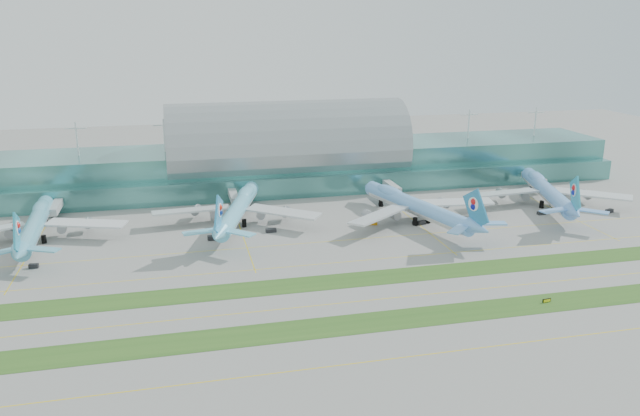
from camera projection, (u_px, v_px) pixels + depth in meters
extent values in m
plane|color=gray|center=(359.00, 282.00, 201.15)|extent=(700.00, 700.00, 0.00)
cube|color=#3D7A75|center=(287.00, 166.00, 319.65)|extent=(340.00, 42.00, 20.00)
cube|color=#3D7A75|center=(296.00, 186.00, 298.67)|extent=(340.00, 8.00, 10.00)
ellipsoid|color=#9EA5A8|center=(287.00, 146.00, 316.80)|extent=(340.00, 46.20, 16.17)
cylinder|color=white|center=(286.00, 131.00, 314.52)|extent=(0.80, 0.80, 16.00)
cube|color=#B2B7B7|center=(57.00, 206.00, 265.21)|extent=(3.50, 22.00, 3.00)
cylinder|color=black|center=(53.00, 221.00, 256.88)|extent=(1.00, 1.00, 4.00)
cube|color=#B2B7B7|center=(233.00, 195.00, 281.52)|extent=(3.50, 22.00, 3.00)
cylinder|color=black|center=(236.00, 209.00, 273.18)|extent=(1.00, 1.00, 4.00)
cube|color=#B2B7B7|center=(391.00, 186.00, 297.82)|extent=(3.50, 22.00, 3.00)
cylinder|color=black|center=(397.00, 198.00, 289.49)|extent=(1.00, 1.00, 4.00)
cube|color=#B2B7B7|center=(532.00, 177.00, 314.13)|extent=(3.50, 22.00, 3.00)
cylinder|color=black|center=(542.00, 189.00, 305.79)|extent=(1.00, 1.00, 4.00)
cube|color=#2D591E|center=(387.00, 321.00, 175.00)|extent=(420.00, 12.00, 0.08)
cube|color=#2D591E|center=(357.00, 279.00, 203.00)|extent=(420.00, 12.00, 0.08)
cube|color=yellow|center=(413.00, 356.00, 156.34)|extent=(420.00, 0.35, 0.01)
cube|color=yellow|center=(372.00, 300.00, 188.07)|extent=(420.00, 0.35, 0.01)
cube|color=yellow|center=(344.00, 262.00, 217.95)|extent=(420.00, 0.35, 0.01)
cube|color=yellow|center=(329.00, 241.00, 238.48)|extent=(420.00, 0.35, 0.01)
cylinder|color=#59ABC5|center=(35.00, 225.00, 237.85)|extent=(9.63, 64.14, 6.39)
ellipsoid|color=#59ABC5|center=(41.00, 208.00, 253.83)|extent=(7.05, 19.71, 4.55)
cone|color=#59ABC5|center=(47.00, 201.00, 269.56)|extent=(6.64, 5.47, 6.39)
cone|color=#59ABC5|center=(19.00, 254.00, 204.27)|extent=(6.53, 9.57, 6.07)
cube|color=silver|center=(86.00, 223.00, 240.97)|extent=(31.76, 17.44, 1.26)
cylinder|color=#919399|center=(75.00, 225.00, 245.49)|extent=(3.79, 5.84, 3.50)
cube|color=teal|center=(17.00, 233.00, 204.31)|extent=(1.31, 13.56, 14.86)
cylinder|color=white|center=(17.00, 228.00, 204.82)|extent=(1.18, 4.99, 4.95)
cylinder|color=black|center=(45.00, 218.00, 261.57)|extent=(1.86, 1.86, 3.09)
cylinder|color=black|center=(26.00, 241.00, 234.58)|extent=(1.86, 1.86, 3.09)
cylinder|color=black|center=(44.00, 239.00, 236.22)|extent=(1.86, 1.86, 3.09)
cylinder|color=#6CCCED|center=(238.00, 209.00, 258.04)|extent=(25.30, 64.90, 6.58)
ellipsoid|color=#6CCCED|center=(246.00, 193.00, 275.14)|extent=(11.76, 20.96, 4.69)
cone|color=#6CCCED|center=(252.00, 187.00, 291.94)|extent=(7.83, 6.98, 6.58)
cone|color=#6CCCED|center=(218.00, 235.00, 222.14)|extent=(8.74, 10.95, 6.25)
cube|color=silver|center=(191.00, 210.00, 257.30)|extent=(32.43, 10.86, 1.30)
cylinder|color=#919399|center=(206.00, 211.00, 263.12)|extent=(5.14, 6.63, 3.61)
cube|color=silver|center=(283.00, 212.00, 254.95)|extent=(29.83, 26.17, 1.30)
cylinder|color=#919399|center=(274.00, 213.00, 261.36)|extent=(5.14, 6.63, 3.61)
cube|color=#2E93D0|center=(219.00, 215.00, 222.26)|extent=(4.64, 13.54, 15.30)
cylinder|color=white|center=(219.00, 210.00, 222.83)|extent=(2.39, 5.15, 5.09)
cylinder|color=black|center=(249.00, 203.00, 283.35)|extent=(1.91, 1.91, 3.18)
cylinder|color=black|center=(229.00, 223.00, 255.56)|extent=(1.91, 1.91, 3.18)
cylinder|color=black|center=(244.00, 223.00, 255.17)|extent=(1.91, 1.91, 3.18)
cylinder|color=#6EAFF2|center=(415.00, 206.00, 260.88)|extent=(24.50, 66.76, 6.74)
ellipsoid|color=#6EAFF2|center=(390.00, 192.00, 276.23)|extent=(11.64, 21.46, 4.80)
cone|color=#6EAFF2|center=(368.00, 187.00, 291.44)|extent=(7.95, 7.04, 6.74)
cone|color=#6EAFF2|center=(479.00, 228.00, 228.48)|extent=(8.78, 11.14, 6.40)
cube|color=silver|center=(379.00, 215.00, 250.19)|extent=(30.86, 26.35, 1.33)
cylinder|color=#95969D|center=(381.00, 215.00, 258.03)|extent=(5.16, 6.75, 3.70)
cube|color=silver|center=(455.00, 202.00, 268.15)|extent=(33.33, 11.83, 1.33)
cylinder|color=#95969D|center=(437.00, 205.00, 271.50)|extent=(5.16, 6.75, 3.70)
cube|color=teal|center=(476.00, 209.00, 228.36)|extent=(4.44, 13.95, 15.67)
cylinder|color=white|center=(474.00, 204.00, 228.81)|extent=(2.34, 5.29, 5.22)
cylinder|color=black|center=(381.00, 203.00, 283.86)|extent=(1.96, 1.96, 3.26)
cylinder|color=black|center=(415.00, 221.00, 257.15)|extent=(1.96, 1.96, 3.26)
cylinder|color=black|center=(428.00, 219.00, 260.14)|extent=(1.96, 1.96, 3.26)
cylinder|color=#6CA6EE|center=(547.00, 191.00, 283.89)|extent=(25.81, 66.39, 6.73)
ellipsoid|color=#6CA6EE|center=(537.00, 178.00, 301.38)|extent=(12.01, 21.43, 4.79)
cone|color=#6CA6EE|center=(527.00, 173.00, 318.57)|extent=(8.01, 7.13, 6.73)
cone|color=#6CA6EE|center=(575.00, 213.00, 247.17)|extent=(8.93, 11.20, 6.39)
cube|color=silver|center=(505.00, 193.00, 283.11)|extent=(33.18, 11.14, 1.33)
cylinder|color=gray|center=(512.00, 194.00, 289.07)|extent=(5.25, 6.78, 3.69)
cube|color=silver|center=(593.00, 194.00, 280.75)|extent=(30.52, 26.75, 1.33)
cylinder|color=gray|center=(577.00, 195.00, 287.31)|extent=(5.25, 6.78, 3.69)
cube|color=#2DA3C8|center=(575.00, 195.00, 247.30)|extent=(4.73, 13.85, 15.65)
cylinder|color=white|center=(575.00, 190.00, 247.87)|extent=(2.43, 5.27, 5.21)
cylinder|color=black|center=(532.00, 188.00, 309.77)|extent=(1.95, 1.95, 3.26)
cylinder|color=black|center=(542.00, 204.00, 281.35)|extent=(1.95, 1.95, 3.26)
cylinder|color=black|center=(556.00, 205.00, 280.96)|extent=(1.95, 1.95, 3.26)
cube|color=black|center=(34.00, 266.00, 212.46)|extent=(3.31, 1.92, 1.46)
cube|color=black|center=(213.00, 238.00, 239.90)|extent=(4.29, 2.41, 1.77)
cube|color=black|center=(271.00, 230.00, 248.74)|extent=(4.30, 2.24, 1.48)
cube|color=orange|center=(373.00, 223.00, 258.17)|extent=(3.57, 2.60, 1.28)
cube|color=black|center=(421.00, 223.00, 258.23)|extent=(3.88, 2.62, 1.56)
cube|color=black|center=(541.00, 213.00, 271.69)|extent=(3.74, 2.12, 1.37)
cube|color=black|center=(609.00, 211.00, 274.56)|extent=(3.94, 2.78, 1.50)
cube|color=black|center=(547.00, 300.00, 186.32)|extent=(2.84, 0.56, 1.20)
cube|color=#FBF915|center=(547.00, 301.00, 186.14)|extent=(2.38, 0.29, 0.87)
cylinder|color=black|center=(544.00, 302.00, 186.11)|extent=(0.13, 0.13, 0.54)
cylinder|color=black|center=(549.00, 301.00, 186.72)|extent=(0.13, 0.13, 0.54)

